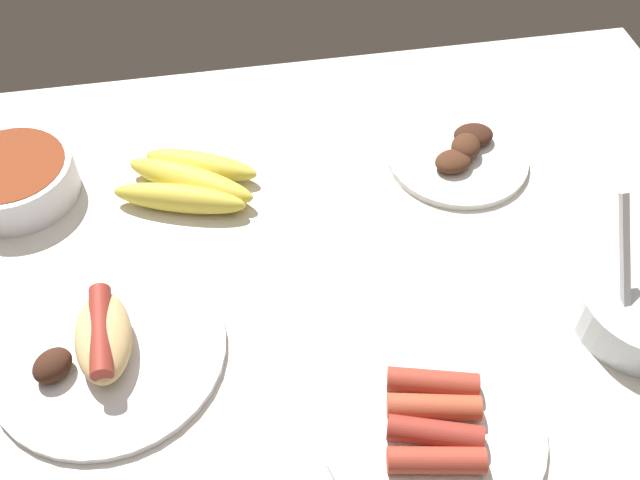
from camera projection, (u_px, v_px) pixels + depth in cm
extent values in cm
cube|color=silver|center=(317.00, 297.00, 86.53)|extent=(120.00, 90.00, 3.00)
cylinder|color=white|center=(457.00, 157.00, 99.62)|extent=(19.31, 19.31, 1.00)
ellipsoid|color=#472819|center=(453.00, 161.00, 96.86)|extent=(6.09, 5.40, 2.09)
ellipsoid|color=#472819|center=(466.00, 147.00, 98.30)|extent=(5.70, 6.09, 2.71)
ellipsoid|color=#381E14|center=(473.00, 135.00, 100.26)|extent=(5.82, 4.77, 2.19)
cylinder|color=white|center=(109.00, 351.00, 79.31)|extent=(25.71, 25.71, 1.00)
ellipsoid|color=tan|center=(103.00, 337.00, 77.27)|extent=(6.46, 11.91, 4.40)
cylinder|color=maroon|center=(101.00, 331.00, 76.35)|extent=(2.84, 11.18, 2.40)
ellipsoid|color=#381E14|center=(52.00, 365.00, 75.91)|extent=(5.66, 5.65, 2.80)
cylinder|color=white|center=(432.00, 428.00, 73.33)|extent=(22.88, 22.88, 1.00)
cylinder|color=#9E3828|center=(433.00, 382.00, 74.74)|extent=(9.72, 4.96, 2.57)
cylinder|color=#AD472D|center=(434.00, 407.00, 72.90)|extent=(9.70, 4.47, 2.57)
cylinder|color=maroon|center=(435.00, 433.00, 71.06)|extent=(9.71, 5.37, 2.57)
cylinder|color=#9E3828|center=(436.00, 460.00, 69.21)|extent=(9.69, 4.23, 2.57)
cube|color=#B7B7BC|center=(625.00, 266.00, 76.98)|extent=(0.87, 10.20, 13.31)
cylinder|color=white|center=(14.00, 180.00, 93.75)|extent=(15.79, 15.79, 5.25)
cylinder|color=maroon|center=(9.00, 167.00, 92.07)|extent=(14.21, 14.21, 1.00)
ellipsoid|color=gold|center=(201.00, 165.00, 96.98)|extent=(15.81, 9.82, 3.33)
ellipsoid|color=gold|center=(190.00, 180.00, 94.69)|extent=(17.48, 12.88, 3.79)
ellipsoid|color=gold|center=(179.00, 198.00, 92.60)|extent=(17.62, 8.91, 3.71)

